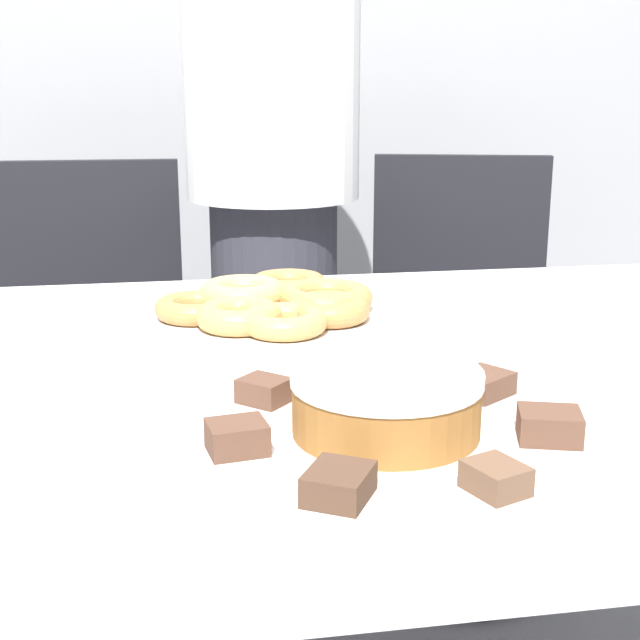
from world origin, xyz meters
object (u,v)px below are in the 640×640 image
Objects in this scene: office_chair_right at (458,376)px; frosted_cake at (390,401)px; plate_cake at (389,437)px; plate_donuts at (273,320)px; office_chair_left at (90,396)px; person_standing at (273,172)px.

office_chair_right is 1.22m from frosted_cake.
office_chair_right is 1.21m from plate_cake.
plate_cake and plate_donuts have the same top height.
office_chair_left is 5.33× the size of frosted_cake.
plate_donuts is 2.03× the size of frosted_cake.
person_standing reaches higher than plate_donuts.
frosted_cake is at bearing -91.21° from person_standing.
person_standing reaches higher than office_chair_right.
person_standing is 0.61m from office_chair_right.
person_standing is 4.87× the size of plate_donuts.
person_standing reaches higher than office_chair_left.
plate_donuts is (0.31, -0.66, 0.33)m from office_chair_left.
frosted_cake is at bearing -97.14° from office_chair_right.
office_chair_right is 0.89m from plate_donuts.
plate_cake is (-0.43, -1.08, 0.33)m from office_chair_right.
plate_donuts is (-0.08, -0.67, -0.13)m from person_standing.
office_chair_right is at bearing 1.55° from office_chair_left.
plate_cake is (-0.02, -1.09, -0.13)m from person_standing.
person_standing is at bearing 88.79° from frosted_cake.
office_chair_left is (-0.39, -0.01, -0.46)m from person_standing.
office_chair_left is 2.62× the size of plate_donuts.
person_standing is 4.34× the size of plate_cake.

